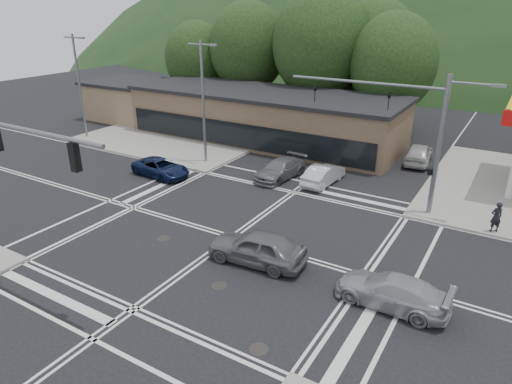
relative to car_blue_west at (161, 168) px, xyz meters
The scene contains 20 objects.
ground 10.70m from the car_blue_west, 27.91° to the right, with size 120.00×120.00×0.00m, color black.
sidewalk_nw 11.45m from the car_blue_west, 119.07° to the left, with size 16.00×16.00×0.15m, color gray.
commercial_row 12.16m from the car_blue_west, 83.15° to the left, with size 24.00×8.00×4.00m, color brown.
commercial_nw 18.90m from the car_blue_west, 140.50° to the left, with size 8.00×7.00×3.60m, color #846B4F.
hill_north 85.52m from the car_blue_west, 83.66° to the left, with size 252.00×126.00×140.00m, color #1A3618.
tree_n_a 20.60m from the car_blue_west, 103.49° to the left, with size 8.00×8.00×11.75m.
tree_n_b 20.60m from the car_blue_west, 79.73° to the left, with size 9.00×9.00×12.98m.
tree_n_c 22.46m from the car_blue_west, 61.21° to the left, with size 7.60×7.60×10.87m.
tree_n_d 21.51m from the car_blue_west, 120.40° to the left, with size 6.80×6.80×9.76m.
tree_n_e 25.04m from the car_blue_west, 72.07° to the left, with size 8.40×8.40×11.98m.
streetlight_nw 6.05m from the car_blue_west, 75.95° to the left, with size 2.50×0.25×9.00m.
streetlight_w 13.85m from the car_blue_west, 162.25° to the left, with size 2.50×0.25×9.00m.
signal_mast_ne 17.28m from the car_blue_west, 11.05° to the left, with size 11.65×0.30×8.00m.
car_blue_west is the anchor object (origin of this frame).
car_grey_center 13.50m from the car_blue_west, 28.71° to the right, with size 1.89×4.70×1.60m, color slate.
car_silver_east 19.33m from the car_blue_west, 19.72° to the right, with size 1.86×4.58×1.33m, color #9A9CA1.
car_queue_a 11.40m from the car_blue_west, 23.69° to the left, with size 1.41×4.04×1.33m, color silver.
car_queue_b 19.36m from the car_blue_west, 39.50° to the left, with size 1.81×4.51×1.54m, color #B1B2AE.
car_northbound 8.44m from the car_blue_west, 28.31° to the left, with size 1.87×4.59×1.33m, color slate.
pedestrian 21.26m from the car_blue_west, ahead, with size 0.61×0.40×1.68m, color black.
Camera 1 is at (12.03, -17.51, 11.38)m, focal length 32.00 mm.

